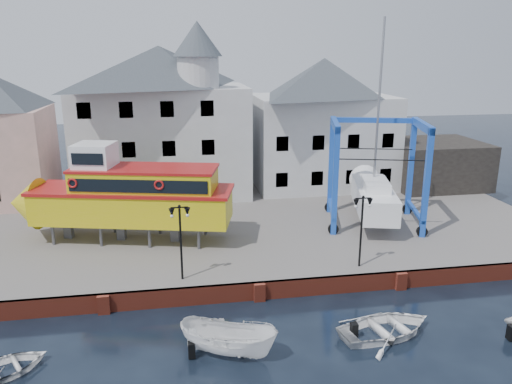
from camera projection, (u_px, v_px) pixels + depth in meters
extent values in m
plane|color=black|center=(259.00, 300.00, 26.66)|extent=(140.00, 140.00, 0.00)
cube|color=#625F5D|center=(234.00, 223.00, 36.94)|extent=(44.00, 22.00, 1.00)
cube|color=maroon|center=(259.00, 291.00, 26.63)|extent=(44.00, 0.25, 1.00)
cube|color=maroon|center=(104.00, 304.00, 25.20)|extent=(0.60, 0.36, 1.00)
cube|color=maroon|center=(259.00, 292.00, 26.47)|extent=(0.60, 0.36, 1.00)
cube|color=maroon|center=(401.00, 281.00, 27.74)|extent=(0.60, 0.36, 1.00)
cube|color=#BDBDBD|center=(163.00, 141.00, 41.88)|extent=(14.00, 8.00, 9.00)
pyramid|color=#32383D|center=(159.00, 66.00, 40.19)|extent=(14.00, 8.00, 3.20)
cube|color=black|center=(91.00, 190.00, 38.05)|extent=(1.00, 0.08, 1.20)
cube|color=black|center=(132.00, 188.00, 38.53)|extent=(1.00, 0.08, 1.20)
cube|color=black|center=(171.00, 186.00, 39.00)|extent=(1.00, 0.08, 1.20)
cube|color=black|center=(209.00, 185.00, 39.48)|extent=(1.00, 0.08, 1.20)
cube|color=black|center=(88.00, 151.00, 37.22)|extent=(1.00, 0.08, 1.20)
cube|color=black|center=(129.00, 150.00, 37.70)|extent=(1.00, 0.08, 1.20)
cube|color=black|center=(169.00, 148.00, 38.18)|extent=(1.00, 0.08, 1.20)
cube|color=black|center=(208.00, 147.00, 38.65)|extent=(1.00, 0.08, 1.20)
cube|color=black|center=(84.00, 111.00, 36.39)|extent=(1.00, 0.08, 1.20)
cube|color=black|center=(126.00, 110.00, 36.87)|extent=(1.00, 0.08, 1.20)
cube|color=black|center=(167.00, 109.00, 37.35)|extent=(1.00, 0.08, 1.20)
cube|color=black|center=(207.00, 108.00, 37.83)|extent=(1.00, 0.08, 1.20)
cylinder|color=#BDBDBD|center=(198.00, 72.00, 38.51)|extent=(3.20, 3.20, 2.40)
cone|color=#32383D|center=(197.00, 38.00, 37.82)|extent=(3.80, 3.80, 2.60)
cube|color=#BDBDBD|center=(322.00, 141.00, 44.72)|extent=(12.00, 8.00, 8.00)
pyramid|color=#32383D|center=(324.00, 77.00, 43.17)|extent=(12.00, 8.00, 3.20)
cube|color=black|center=(282.00, 180.00, 40.91)|extent=(1.00, 0.08, 1.20)
cube|color=black|center=(317.00, 178.00, 41.39)|extent=(1.00, 0.08, 1.20)
cube|color=black|center=(352.00, 177.00, 41.87)|extent=(1.00, 0.08, 1.20)
cube|color=black|center=(385.00, 175.00, 42.34)|extent=(1.00, 0.08, 1.20)
cube|color=black|center=(282.00, 144.00, 40.08)|extent=(1.00, 0.08, 1.20)
cube|color=black|center=(318.00, 143.00, 40.56)|extent=(1.00, 0.08, 1.20)
cube|color=black|center=(353.00, 142.00, 41.04)|extent=(1.00, 0.08, 1.20)
cube|color=black|center=(388.00, 140.00, 41.52)|extent=(1.00, 0.08, 1.20)
cube|color=black|center=(434.00, 163.00, 44.97)|extent=(8.00, 7.00, 4.00)
cylinder|color=black|center=(181.00, 244.00, 26.33)|extent=(0.12, 0.12, 4.00)
cube|color=black|center=(179.00, 207.00, 25.76)|extent=(0.90, 0.06, 0.06)
sphere|color=black|center=(179.00, 206.00, 25.74)|extent=(0.16, 0.16, 0.16)
cone|color=black|center=(172.00, 213.00, 25.77)|extent=(0.32, 0.32, 0.45)
sphere|color=white|center=(172.00, 216.00, 25.82)|extent=(0.18, 0.18, 0.18)
cone|color=black|center=(187.00, 212.00, 25.90)|extent=(0.32, 0.32, 0.45)
sphere|color=white|center=(187.00, 215.00, 25.95)|extent=(0.18, 0.18, 0.18)
cylinder|color=black|center=(361.00, 233.00, 27.92)|extent=(0.12, 0.12, 4.00)
cube|color=black|center=(363.00, 198.00, 27.36)|extent=(0.90, 0.06, 0.06)
sphere|color=black|center=(363.00, 197.00, 27.34)|extent=(0.16, 0.16, 0.16)
cone|color=black|center=(356.00, 203.00, 27.37)|extent=(0.32, 0.32, 0.45)
sphere|color=white|center=(356.00, 206.00, 27.42)|extent=(0.18, 0.18, 0.18)
cone|color=black|center=(370.00, 203.00, 27.49)|extent=(0.32, 0.32, 0.45)
sphere|color=white|center=(370.00, 206.00, 27.54)|extent=(0.18, 0.18, 0.18)
cylinder|color=#59595E|center=(53.00, 235.00, 31.42)|extent=(0.24, 0.24, 1.33)
cylinder|color=#59595E|center=(70.00, 222.00, 33.80)|extent=(0.24, 0.24, 1.33)
cylinder|color=#59595E|center=(101.00, 236.00, 31.20)|extent=(0.24, 0.24, 1.33)
cylinder|color=#59595E|center=(115.00, 223.00, 33.57)|extent=(0.24, 0.24, 1.33)
cylinder|color=#59595E|center=(149.00, 237.00, 30.97)|extent=(0.24, 0.24, 1.33)
cylinder|color=#59595E|center=(160.00, 224.00, 33.35)|extent=(0.24, 0.24, 1.33)
cylinder|color=#59595E|center=(199.00, 239.00, 30.75)|extent=(0.24, 0.24, 1.33)
cylinder|color=#59595E|center=(206.00, 225.00, 33.13)|extent=(0.24, 0.24, 1.33)
cube|color=#59595E|center=(68.00, 228.00, 32.58)|extent=(0.62, 0.56, 1.33)
cube|color=#59595E|center=(121.00, 230.00, 32.32)|extent=(0.62, 0.56, 1.33)
cube|color=#59595E|center=(175.00, 231.00, 32.07)|extent=(0.62, 0.56, 1.33)
cube|color=#CFC20C|center=(133.00, 206.00, 31.81)|extent=(12.84, 6.23, 1.95)
cone|color=#CFC20C|center=(25.00, 203.00, 32.32)|extent=(2.70, 3.73, 3.36)
cube|color=#A61615|center=(132.00, 190.00, 31.51)|extent=(13.13, 6.43, 0.19)
cube|color=#CFC20C|center=(145.00, 181.00, 31.28)|extent=(9.31, 5.04, 1.42)
cube|color=black|center=(137.00, 186.00, 29.79)|extent=(8.26, 2.09, 0.80)
cube|color=black|center=(152.00, 174.00, 32.74)|extent=(8.26, 2.09, 0.80)
cube|color=#A61615|center=(144.00, 168.00, 31.06)|extent=(9.51, 5.17, 0.16)
cube|color=white|center=(95.00, 156.00, 31.08)|extent=(2.79, 2.79, 1.61)
cube|color=black|center=(87.00, 159.00, 29.93)|extent=(1.89, 0.52, 0.71)
torus|color=#A61615|center=(72.00, 183.00, 30.00)|extent=(0.63, 0.27, 0.62)
torus|color=#A61615|center=(159.00, 185.00, 29.61)|extent=(0.63, 0.27, 0.62)
cube|color=#1747A7|center=(335.00, 182.00, 32.44)|extent=(0.44, 0.44, 7.19)
cylinder|color=black|center=(333.00, 229.00, 33.33)|extent=(0.76, 0.43, 0.72)
cube|color=#1747A7|center=(331.00, 166.00, 37.01)|extent=(0.44, 0.44, 7.19)
cylinder|color=black|center=(329.00, 207.00, 37.90)|extent=(0.76, 0.43, 0.72)
cube|color=#1747A7|center=(427.00, 184.00, 31.96)|extent=(0.44, 0.44, 7.19)
cylinder|color=black|center=(422.00, 231.00, 32.85)|extent=(0.76, 0.43, 0.72)
cube|color=#1747A7|center=(411.00, 167.00, 36.53)|extent=(0.44, 0.44, 7.19)
cylinder|color=black|center=(407.00, 209.00, 37.43)|extent=(0.76, 0.43, 0.72)
cube|color=#1747A7|center=(335.00, 124.00, 33.78)|extent=(1.63, 5.06, 0.50)
cube|color=#1747A7|center=(332.00, 208.00, 35.43)|extent=(1.52, 5.03, 0.22)
cube|color=#1747A7|center=(423.00, 126.00, 33.31)|extent=(1.63, 5.06, 0.50)
cube|color=#1747A7|center=(415.00, 211.00, 34.96)|extent=(1.52, 5.03, 0.22)
cube|color=#1747A7|center=(374.00, 120.00, 35.83)|extent=(6.06, 1.88, 0.36)
cube|color=white|center=(374.00, 198.00, 34.97)|extent=(4.20, 8.05, 1.64)
cone|color=white|center=(365.00, 182.00, 39.34)|extent=(2.70, 2.18, 2.36)
cube|color=#59595E|center=(373.00, 214.00, 35.29)|extent=(0.70, 1.85, 0.72)
cube|color=white|center=(376.00, 185.00, 34.16)|extent=(2.36, 3.39, 0.62)
cylinder|color=#99999E|center=(379.00, 105.00, 33.67)|extent=(0.19, 0.19, 11.29)
cube|color=black|center=(381.00, 160.00, 32.32)|extent=(5.42, 1.50, 0.05)
cube|color=black|center=(373.00, 149.00, 35.86)|extent=(5.42, 1.50, 0.05)
imported|color=white|center=(228.00, 354.00, 21.93)|extent=(4.76, 3.47, 1.73)
imported|color=white|center=(386.00, 334.00, 23.45)|extent=(5.28, 4.24, 0.97)
imported|color=white|center=(2.00, 375.00, 20.55)|extent=(4.45, 4.05, 0.75)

